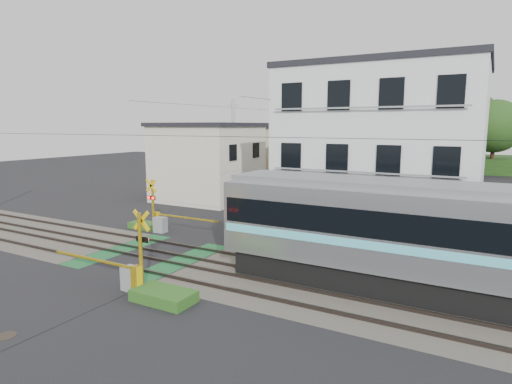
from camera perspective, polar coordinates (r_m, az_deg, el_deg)
The scene contains 12 objects.
ground at distance 21.08m, azimuth -14.01°, elevation -8.18°, with size 120.00×120.00×0.00m, color black.
track_bed at distance 21.07m, azimuth -14.02°, elevation -8.08°, with size 120.00×120.00×0.14m.
crossing_signal_near at distance 16.66m, azimuth -16.18°, elevation -10.31°, with size 4.74×0.65×3.09m.
crossing_signal_far at distance 25.20m, azimuth -12.72°, elevation -3.66°, with size 4.74×0.65×3.09m.
apartment_block at distance 24.76m, azimuth 16.47°, elevation 5.20°, with size 10.20×8.36×9.30m.
houses_row at distance 42.88m, azimuth 10.46°, elevation 4.92°, with size 22.07×31.35×6.80m.
tree_hill at distance 64.01m, azimuth 17.30°, elevation 8.15°, with size 40.00×13.44×11.65m.
catenary at distance 16.83m, azimuth 0.71°, elevation 0.71°, with size 60.00×5.04×7.00m.
utility_poles at distance 40.55m, azimuth 7.41°, elevation 5.96°, with size 7.90×42.00×8.00m.
pedestrian at distance 49.92m, azimuth 13.08°, elevation 2.68°, with size 0.66×0.43×1.81m, color #2E313A.
manhole_cover at distance 15.03m, azimuth -30.37°, elevation -16.23°, with size 0.57×0.57×0.02m, color #2D261E.
weed_patches at distance 19.84m, azimuth -10.45°, elevation -8.58°, with size 10.25×8.80×0.40m.
Camera 1 is at (13.91, -14.63, 6.08)m, focal length 30.00 mm.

